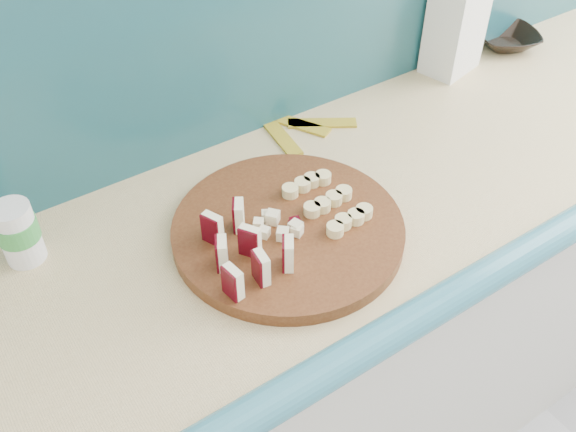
# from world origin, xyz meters

# --- Properties ---
(kitchen_counter) EXTENTS (2.20, 0.63, 0.91)m
(kitchen_counter) POSITION_xyz_m (0.10, 1.50, 0.46)
(kitchen_counter) COLOR beige
(kitchen_counter) RESTS_ON ground
(cutting_board) EXTENTS (0.42, 0.42, 0.03)m
(cutting_board) POSITION_xyz_m (-0.34, 1.47, 0.92)
(cutting_board) COLOR #411E0D
(cutting_board) RESTS_ON kitchen_counter
(apple_wedges) EXTENTS (0.12, 0.16, 0.06)m
(apple_wedges) POSITION_xyz_m (-0.45, 1.44, 0.96)
(apple_wedges) COLOR #FEF6CB
(apple_wedges) RESTS_ON cutting_board
(apple_chunks) EXTENTS (0.06, 0.07, 0.02)m
(apple_chunks) POSITION_xyz_m (-0.37, 1.47, 0.95)
(apple_chunks) COLOR #F8EFC6
(apple_chunks) RESTS_ON cutting_board
(banana_slices) EXTENTS (0.11, 0.16, 0.02)m
(banana_slices) POSITION_xyz_m (-0.26, 1.47, 0.94)
(banana_slices) COLOR beige
(banana_slices) RESTS_ON cutting_board
(brown_bowl) EXTENTS (0.21, 0.21, 0.04)m
(brown_bowl) POSITION_xyz_m (0.52, 1.74, 0.93)
(brown_bowl) COLOR black
(brown_bowl) RESTS_ON kitchen_counter
(flour_bag) EXTENTS (0.15, 0.12, 0.23)m
(flour_bag) POSITION_xyz_m (0.31, 1.74, 1.02)
(flour_bag) COLOR white
(flour_bag) RESTS_ON kitchen_counter
(canister) EXTENTS (0.07, 0.07, 0.11)m
(canister) POSITION_xyz_m (-0.75, 1.67, 0.97)
(canister) COLOR white
(canister) RESTS_ON kitchen_counter
(banana_peel) EXTENTS (0.20, 0.17, 0.01)m
(banana_peel) POSITION_xyz_m (-0.14, 1.73, 0.91)
(banana_peel) COLOR gold
(banana_peel) RESTS_ON kitchen_counter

